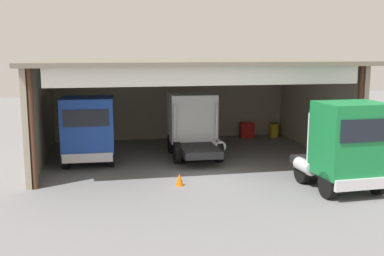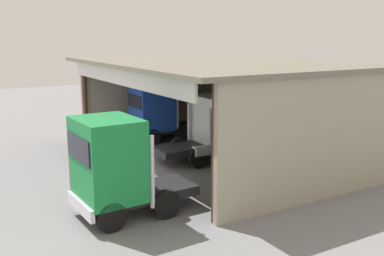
{
  "view_description": "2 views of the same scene",
  "coord_description": "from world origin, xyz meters",
  "px_view_note": "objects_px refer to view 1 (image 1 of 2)",
  "views": [
    {
      "loc": [
        -4.55,
        -19.16,
        5.74
      ],
      "look_at": [
        0.0,
        3.58,
        1.77
      ],
      "focal_mm": 42.43,
      "sensor_mm": 36.0,
      "label": 1
    },
    {
      "loc": [
        19.93,
        -8.15,
        6.57
      ],
      "look_at": [
        0.0,
        3.58,
        1.77
      ],
      "focal_mm": 41.83,
      "sensor_mm": 36.0,
      "label": 2
    }
  ],
  "objects_px": {
    "truck_green_center_bay": "(345,146)",
    "traffic_cone": "(180,179)",
    "tool_cart": "(247,130)",
    "truck_white_right_bay": "(193,124)",
    "truck_blue_center_left_bay": "(88,129)",
    "oil_drum": "(274,131)"
  },
  "relations": [
    {
      "from": "truck_white_right_bay",
      "to": "tool_cart",
      "type": "relative_size",
      "value": 5.02
    },
    {
      "from": "truck_green_center_bay",
      "to": "oil_drum",
      "type": "xyz_separation_m",
      "value": [
        1.62,
        11.78,
        -1.47
      ]
    },
    {
      "from": "tool_cart",
      "to": "traffic_cone",
      "type": "xyz_separation_m",
      "value": [
        -6.31,
        -10.04,
        -0.22
      ]
    },
    {
      "from": "oil_drum",
      "to": "traffic_cone",
      "type": "bearing_deg",
      "value": -129.88
    },
    {
      "from": "tool_cart",
      "to": "traffic_cone",
      "type": "height_order",
      "value": "tool_cart"
    },
    {
      "from": "truck_green_center_bay",
      "to": "traffic_cone",
      "type": "bearing_deg",
      "value": -19.88
    },
    {
      "from": "truck_green_center_bay",
      "to": "truck_white_right_bay",
      "type": "bearing_deg",
      "value": -59.7
    },
    {
      "from": "truck_green_center_bay",
      "to": "traffic_cone",
      "type": "relative_size",
      "value": 8.16
    },
    {
      "from": "truck_white_right_bay",
      "to": "oil_drum",
      "type": "bearing_deg",
      "value": 35.2
    },
    {
      "from": "oil_drum",
      "to": "tool_cart",
      "type": "distance_m",
      "value": 1.84
    },
    {
      "from": "truck_blue_center_left_bay",
      "to": "traffic_cone",
      "type": "xyz_separation_m",
      "value": [
        3.91,
        -4.57,
        -1.54
      ]
    },
    {
      "from": "tool_cart",
      "to": "truck_white_right_bay",
      "type": "bearing_deg",
      "value": -135.03
    },
    {
      "from": "truck_white_right_bay",
      "to": "oil_drum",
      "type": "relative_size",
      "value": 5.6
    },
    {
      "from": "truck_blue_center_left_bay",
      "to": "truck_white_right_bay",
      "type": "height_order",
      "value": "truck_blue_center_left_bay"
    },
    {
      "from": "truck_blue_center_left_bay",
      "to": "truck_white_right_bay",
      "type": "relative_size",
      "value": 0.85
    },
    {
      "from": "traffic_cone",
      "to": "tool_cart",
      "type": "bearing_deg",
      "value": 57.87
    },
    {
      "from": "tool_cart",
      "to": "traffic_cone",
      "type": "relative_size",
      "value": 1.79
    },
    {
      "from": "truck_blue_center_left_bay",
      "to": "traffic_cone",
      "type": "relative_size",
      "value": 7.62
    },
    {
      "from": "traffic_cone",
      "to": "truck_green_center_bay",
      "type": "bearing_deg",
      "value": -17.59
    },
    {
      "from": "truck_green_center_bay",
      "to": "traffic_cone",
      "type": "height_order",
      "value": "truck_green_center_bay"
    },
    {
      "from": "truck_blue_center_left_bay",
      "to": "tool_cart",
      "type": "height_order",
      "value": "truck_blue_center_left_bay"
    },
    {
      "from": "truck_white_right_bay",
      "to": "truck_green_center_bay",
      "type": "height_order",
      "value": "truck_green_center_bay"
    }
  ]
}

